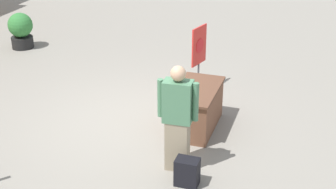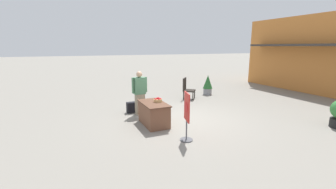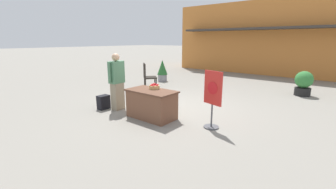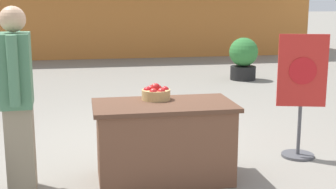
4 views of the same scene
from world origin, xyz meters
The scene contains 10 objects.
ground_plane centered at (0.00, 0.00, 0.00)m, with size 120.00×120.00×0.00m, color gray.
storefront_building centered at (0.35, 10.22, 2.15)m, with size 12.25×4.40×4.29m.
display_table centered at (0.13, -1.17, 0.38)m, with size 1.34×0.73×0.76m.
apple_basket centered at (0.08, -1.00, 0.83)m, with size 0.28×0.28×0.16m.
person_visitor centered at (-1.19, -1.25, 0.86)m, with size 0.28×0.61×1.68m.
backpack centered at (-1.55, -1.51, 0.21)m, with size 0.24×0.34×0.42m.
poster_board centered at (1.72, -0.79, 0.73)m, with size 0.52×0.36×1.37m.
patio_chair centered at (-2.77, 1.67, 0.56)m, with size 0.78×0.78×1.05m.
potted_plant_near_left centered at (-3.20, 3.19, 0.56)m, with size 0.51×0.51×1.07m.
potted_plant_far_right centered at (2.84, 4.24, 0.49)m, with size 0.63×0.63×0.92m.
Camera 3 is at (4.10, -5.37, 2.05)m, focal length 24.00 mm.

